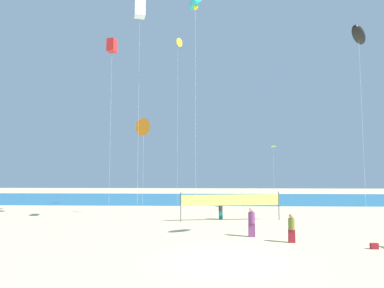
% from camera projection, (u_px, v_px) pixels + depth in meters
% --- Properties ---
extents(ground_plane, '(120.00, 120.00, 0.00)m').
position_uv_depth(ground_plane, '(228.00, 260.00, 15.28)').
color(ground_plane, beige).
extents(ocean_band, '(120.00, 20.00, 0.01)m').
position_uv_depth(ocean_band, '(211.00, 199.00, 48.05)').
color(ocean_band, '#1E6B99').
rests_on(ocean_band, ground).
extents(beachgoer_plum_shirt, '(0.42, 0.42, 1.85)m').
position_uv_depth(beachgoer_plum_shirt, '(252.00, 221.00, 20.66)').
color(beachgoer_plum_shirt, '#7A3872').
rests_on(beachgoer_plum_shirt, ground).
extents(beachgoer_olive_shirt, '(0.38, 0.38, 1.68)m').
position_uv_depth(beachgoer_olive_shirt, '(291.00, 227.00, 18.99)').
color(beachgoer_olive_shirt, maroon).
rests_on(beachgoer_olive_shirt, ground).
extents(beachgoer_charcoal_shirt, '(0.35, 0.35, 1.53)m').
position_uv_depth(beachgoer_charcoal_shirt, '(221.00, 210.00, 28.03)').
color(beachgoer_charcoal_shirt, '#19727A').
rests_on(beachgoer_charcoal_shirt, ground).
extents(volleyball_net, '(8.37, 1.19, 2.40)m').
position_uv_depth(volleyball_net, '(231.00, 201.00, 27.19)').
color(volleyball_net, '#4C4C51').
rests_on(volleyball_net, ground).
extents(beach_handbag, '(0.40, 0.20, 0.32)m').
position_uv_depth(beach_handbag, '(374.00, 246.00, 17.40)').
color(beach_handbag, maroon).
rests_on(beach_handbag, ground).
extents(kite_yellow_delta, '(0.97, 1.08, 18.92)m').
position_uv_depth(kite_yellow_delta, '(178.00, 43.00, 36.24)').
color(kite_yellow_delta, silver).
rests_on(kite_yellow_delta, ground).
extents(kite_cyan_tube, '(1.06, 1.50, 17.72)m').
position_uv_depth(kite_cyan_tube, '(195.00, 3.00, 25.37)').
color(kite_cyan_tube, silver).
rests_on(kite_cyan_tube, ground).
extents(kite_orange_delta, '(1.63, 0.98, 9.08)m').
position_uv_depth(kite_orange_delta, '(144.00, 127.00, 30.34)').
color(kite_orange_delta, silver).
rests_on(kite_orange_delta, ground).
extents(kite_lime_diamond, '(0.81, 0.80, 6.98)m').
position_uv_depth(kite_lime_diamond, '(273.00, 147.00, 35.49)').
color(kite_lime_diamond, silver).
rests_on(kite_lime_diamond, ground).
extents(kite_white_box, '(1.11, 1.11, 18.82)m').
position_uv_depth(kite_white_box, '(140.00, 9.00, 27.95)').
color(kite_white_box, silver).
rests_on(kite_white_box, ground).
extents(kite_red_box, '(0.94, 0.94, 16.61)m').
position_uv_depth(kite_red_box, '(112.00, 46.00, 30.70)').
color(kite_red_box, silver).
rests_on(kite_red_box, ground).
extents(kite_black_inflatable, '(1.67, 1.89, 12.64)m').
position_uv_depth(kite_black_inflatable, '(359.00, 35.00, 18.89)').
color(kite_black_inflatable, silver).
rests_on(kite_black_inflatable, ground).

